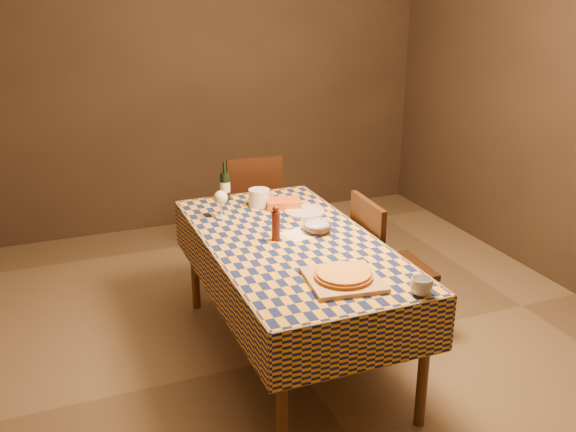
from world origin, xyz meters
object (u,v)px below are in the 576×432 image
Objects in this scene: dining_table at (291,253)px; pizza at (343,275)px; cutting_board at (343,280)px; chair_right at (382,261)px; bowl at (318,228)px; chair_far at (252,205)px; wine_bottle at (225,186)px; white_plate at (305,212)px.

pizza is (0.04, -0.59, 0.11)m from dining_table.
chair_right reaches higher than cutting_board.
bowl reaches higher than cutting_board.
cutting_board is at bearing -94.95° from chair_far.
chair_far is at bearing 54.98° from wine_bottle.
bowl is at bearing -66.42° from wine_bottle.
dining_table is 5.32× the size of pizza.
pizza is 0.90m from chair_right.
cutting_board is 0.38× the size of chair_right.
cutting_board is 1.00m from white_plate.
chair_right is at bearing 46.72° from cutting_board.
white_plate is 0.27× the size of chair_right.
chair_far is (0.35, 0.50, -0.35)m from wine_bottle.
pizza is 1.94m from chair_far.
bowl is 1.30m from chair_far.
white_plate is 0.58m from chair_right.
wine_bottle is 1.15m from chair_right.
white_plate is 0.96m from chair_far.
dining_table is 0.22m from bowl.
dining_table is 11.34× the size of bowl.
white_plate is at bearing 77.84° from cutting_board.
white_plate is at bearing 57.52° from dining_table.
wine_bottle reaches higher than chair_far.
cutting_board reaches higher than dining_table.
wine_bottle is 0.70m from chair_far.
wine_bottle is at bearing 113.58° from bowl.
bowl is at bearing 76.77° from cutting_board.
wine_bottle reaches higher than chair_right.
white_plate is at bearing 79.87° from bowl.
wine_bottle is (-0.15, 0.82, 0.18)m from dining_table.
pizza reaches higher than white_plate.
pizza is 1.31× the size of wine_bottle.
wine_bottle is 0.28× the size of chair_right.
chair_right is (0.59, 0.62, -0.26)m from cutting_board.
dining_table is at bearing -176.69° from chair_right.
dining_table is 1.35m from chair_far.
chair_far reaches higher than cutting_board.
bowl is 0.64× the size of white_plate.
cutting_board reaches higher than white_plate.
white_plate is (0.06, 0.34, -0.02)m from bowl.
chair_far is at bearing 85.05° from cutting_board.
chair_right reaches higher than white_plate.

